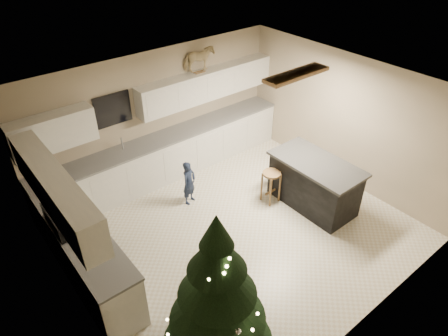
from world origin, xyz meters
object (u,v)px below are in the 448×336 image
(bar_stool, at_px, (271,180))
(rocking_horse, at_px, (199,59))
(island, at_px, (314,183))
(toddler, at_px, (189,183))
(christmas_tree, at_px, (217,304))

(bar_stool, height_order, rocking_horse, rocking_horse)
(rocking_horse, bearing_deg, bar_stool, -164.55)
(island, height_order, toddler, island)
(bar_stool, distance_m, christmas_tree, 3.31)
(rocking_horse, bearing_deg, toddler, 148.23)
(island, distance_m, rocking_horse, 3.27)
(bar_stool, distance_m, toddler, 1.55)
(island, height_order, christmas_tree, christmas_tree)
(toddler, distance_m, rocking_horse, 2.44)
(bar_stool, relative_size, rocking_horse, 1.03)
(island, relative_size, bar_stool, 2.58)
(bar_stool, xyz_separation_m, toddler, (-1.23, 0.95, -0.05))
(bar_stool, bearing_deg, toddler, 142.41)
(christmas_tree, xyz_separation_m, toddler, (1.49, 2.78, -0.52))
(rocking_horse, bearing_deg, island, -153.42)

